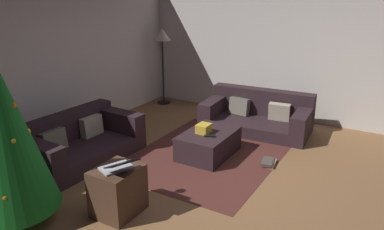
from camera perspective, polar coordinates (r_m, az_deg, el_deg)
The scene contains 14 objects.
ground_plane at distance 4.77m, azimuth 4.69°, elevation -11.38°, with size 6.40×6.40×0.00m, color brown.
rear_partition at distance 6.25m, azimuth -22.00°, elevation 7.39°, with size 6.40×0.12×2.60m, color silver.
corner_partition at distance 7.18m, azimuth 16.21°, elevation 9.34°, with size 0.12×6.40×2.60m, color silver.
couch_left at distance 5.73m, azimuth -16.96°, elevation -3.96°, with size 1.77×1.02×0.65m.
couch_right at distance 6.72m, azimuth 9.95°, elevation -0.05°, with size 1.05×1.88×0.67m.
ottoman at distance 5.63m, azimuth 2.53°, elevation -4.35°, with size 0.96×0.65×0.36m, color #2D1E23.
gift_box at distance 5.52m, azimuth 1.79°, elevation -2.05°, with size 0.21×0.18×0.13m, color gold.
tv_remote at distance 5.40m, azimuth 2.70°, elevation -3.20°, with size 0.05×0.16×0.02m, color black.
christmas_tree at distance 4.19m, azimuth -26.81°, elevation -2.41°, with size 0.97×0.97×1.96m.
side_table at distance 4.30m, azimuth -11.15°, elevation -11.18°, with size 0.52×0.44×0.54m, color #4C3323.
laptop at distance 4.11m, azimuth -11.07°, elevation -7.62°, with size 0.45×0.47×0.17m.
book_stack at distance 5.49m, azimuth 11.57°, elevation -7.05°, with size 0.34×0.22×0.07m.
corner_lamp at distance 7.92m, azimuth -4.53°, elevation 11.23°, with size 0.36×0.36×1.59m.
area_rug at distance 5.70m, azimuth 2.50°, elevation -5.99°, with size 2.60×2.00×0.01m, color #522722.
Camera 1 is at (-3.73, -1.75, 2.40)m, focal length 35.21 mm.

